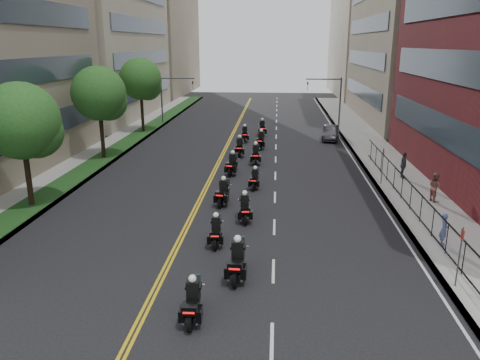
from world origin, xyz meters
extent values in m
plane|color=black|center=(0.00, 0.00, 0.00)|extent=(160.00, 160.00, 0.00)
cube|color=gray|center=(12.00, 25.00, 0.07)|extent=(4.00, 90.00, 0.15)
cube|color=gray|center=(-12.00, 25.00, 0.07)|extent=(4.00, 90.00, 0.15)
cube|color=#183D16|center=(-11.20, 25.00, 0.17)|extent=(2.00, 90.00, 0.04)
cube|color=#333F4C|center=(13.95, 17.00, 3.50)|extent=(0.12, 25.80, 1.80)
cube|color=#333F4C|center=(13.95, 17.00, 7.50)|extent=(0.12, 25.80, 1.80)
cube|color=#333F4C|center=(13.95, 17.00, 11.50)|extent=(0.12, 25.80, 1.80)
cube|color=#333F4C|center=(13.95, 48.00, 3.50)|extent=(0.12, 24.08, 1.80)
cube|color=#333F4C|center=(13.95, 48.00, 7.50)|extent=(0.12, 24.08, 1.80)
cube|color=#333F4C|center=(13.95, 48.00, 11.50)|extent=(0.12, 24.08, 1.80)
cube|color=#A69786|center=(21.50, 78.00, 13.00)|extent=(15.00, 28.00, 26.00)
cube|color=#333F4C|center=(-13.95, 17.00, 3.50)|extent=(0.12, 25.80, 1.80)
cube|color=#333F4C|center=(-13.95, 17.00, 7.50)|extent=(0.12, 25.80, 1.80)
cube|color=#333F4C|center=(-13.95, 17.00, 11.50)|extent=(0.12, 25.80, 1.80)
cube|color=#333F4C|center=(-13.95, 48.00, 3.50)|extent=(0.12, 24.08, 1.80)
cube|color=#333F4C|center=(-13.95, 48.00, 7.50)|extent=(0.12, 24.08, 1.80)
cube|color=#333F4C|center=(-13.95, 48.00, 11.50)|extent=(0.12, 24.08, 1.80)
cube|color=gray|center=(-22.00, 78.00, 13.00)|extent=(16.00, 28.00, 26.00)
cube|color=black|center=(11.00, 12.00, 1.60)|extent=(0.05, 28.00, 0.05)
cube|color=black|center=(11.00, 12.00, 0.30)|extent=(0.05, 28.00, 0.05)
cylinder|color=black|center=(-11.20, 12.00, 2.42)|extent=(0.32, 0.32, 4.83)
sphere|color=#1F551C|center=(-11.20, 12.00, 5.18)|extent=(4.40, 4.40, 4.40)
sphere|color=#1F551C|center=(-10.60, 12.40, 4.49)|extent=(3.08, 3.08, 3.08)
cylinder|color=black|center=(-11.20, 24.00, 2.55)|extent=(0.32, 0.32, 5.11)
sphere|color=#1F551C|center=(-11.20, 24.00, 5.47)|extent=(4.40, 4.40, 4.40)
sphere|color=#1F551C|center=(-10.60, 24.40, 4.75)|extent=(3.08, 3.08, 3.08)
cylinder|color=black|center=(-11.20, 36.00, 2.69)|extent=(0.32, 0.32, 5.39)
sphere|color=#1F551C|center=(-11.20, 36.00, 5.78)|extent=(4.40, 4.40, 4.40)
sphere|color=#1F551C|center=(-10.60, 36.40, 5.00)|extent=(3.08, 3.08, 3.08)
cylinder|color=#3F3F44|center=(10.50, 42.00, 2.80)|extent=(0.18, 0.18, 5.60)
cylinder|color=#3F3F44|center=(8.50, 42.00, 5.40)|extent=(4.00, 0.14, 0.14)
imported|color=black|center=(6.70, 42.00, 4.60)|extent=(0.16, 0.20, 1.00)
cylinder|color=#3F3F44|center=(-10.50, 42.00, 2.80)|extent=(0.18, 0.18, 5.60)
cylinder|color=#3F3F44|center=(-8.50, 42.00, 5.40)|extent=(4.00, 0.14, 0.14)
imported|color=black|center=(-6.70, 42.00, 4.60)|extent=(0.16, 0.20, 1.00)
cylinder|color=black|center=(0.42, 0.41, 0.34)|extent=(0.16, 0.68, 0.67)
cylinder|color=black|center=(0.36, 1.99, 0.34)|extent=(0.16, 0.68, 0.67)
cube|color=black|center=(0.39, 1.20, 0.61)|extent=(0.47, 1.35, 0.39)
cube|color=silver|center=(0.39, 1.25, 0.38)|extent=(0.40, 0.56, 0.30)
cube|color=black|center=(0.42, 0.41, 0.85)|extent=(0.53, 0.43, 0.32)
cube|color=red|center=(0.43, 0.20, 0.83)|extent=(0.40, 0.04, 0.07)
cube|color=black|center=(0.39, 1.25, 1.10)|extent=(0.44, 0.29, 0.61)
sphere|color=white|center=(0.39, 1.26, 1.52)|extent=(0.29, 0.29, 0.29)
cylinder|color=black|center=(1.68, 3.47, 0.37)|extent=(0.18, 0.75, 0.75)
cylinder|color=black|center=(1.73, 5.23, 0.37)|extent=(0.18, 0.75, 0.75)
cube|color=black|center=(1.71, 4.35, 0.68)|extent=(0.50, 1.50, 0.44)
cube|color=silver|center=(1.71, 4.40, 0.43)|extent=(0.44, 0.62, 0.33)
cube|color=black|center=(1.68, 3.47, 0.95)|extent=(0.59, 0.48, 0.35)
cube|color=red|center=(1.67, 3.24, 0.92)|extent=(0.44, 0.05, 0.08)
cube|color=black|center=(1.71, 4.40, 1.23)|extent=(0.49, 0.32, 0.68)
sphere|color=white|center=(1.71, 4.41, 1.69)|extent=(0.32, 0.32, 0.32)
cylinder|color=black|center=(0.44, 6.86, 0.32)|extent=(0.18, 0.65, 0.65)
cylinder|color=black|center=(0.34, 8.38, 0.32)|extent=(0.18, 0.65, 0.65)
cube|color=black|center=(0.39, 7.62, 0.59)|extent=(0.49, 1.31, 0.38)
cube|color=silver|center=(0.39, 7.67, 0.37)|extent=(0.40, 0.55, 0.29)
cube|color=black|center=(0.44, 6.86, 0.82)|extent=(0.52, 0.43, 0.30)
cube|color=red|center=(0.46, 6.67, 0.80)|extent=(0.38, 0.05, 0.07)
cube|color=black|center=(0.39, 7.67, 1.07)|extent=(0.44, 0.29, 0.59)
sphere|color=white|center=(0.39, 7.68, 1.47)|extent=(0.28, 0.28, 0.28)
cylinder|color=black|center=(1.65, 10.14, 0.34)|extent=(0.22, 0.69, 0.68)
cylinder|color=black|center=(1.47, 11.73, 0.34)|extent=(0.22, 0.69, 0.68)
cube|color=black|center=(1.56, 10.93, 0.62)|extent=(0.57, 1.39, 0.40)
cube|color=silver|center=(1.55, 10.98, 0.39)|extent=(0.44, 0.59, 0.30)
cube|color=black|center=(1.65, 10.14, 0.86)|extent=(0.56, 0.48, 0.32)
cube|color=red|center=(1.67, 9.93, 0.84)|extent=(0.40, 0.08, 0.07)
cube|color=black|center=(1.55, 10.98, 1.12)|extent=(0.47, 0.33, 0.62)
sphere|color=white|center=(1.55, 10.99, 1.54)|extent=(0.29, 0.29, 0.29)
cylinder|color=black|center=(-0.01, 12.68, 0.35)|extent=(0.23, 0.72, 0.70)
cylinder|color=black|center=(0.19, 14.32, 0.35)|extent=(0.23, 0.72, 0.70)
cube|color=black|center=(0.09, 13.50, 0.64)|extent=(0.60, 1.44, 0.41)
cube|color=silver|center=(0.10, 13.55, 0.40)|extent=(0.46, 0.61, 0.31)
cube|color=black|center=(-0.01, 12.68, 0.89)|extent=(0.59, 0.50, 0.33)
cube|color=red|center=(-0.03, 12.46, 0.87)|extent=(0.41, 0.08, 0.07)
cube|color=black|center=(0.10, 13.55, 1.16)|extent=(0.49, 0.34, 0.64)
sphere|color=white|center=(0.10, 13.56, 1.59)|extent=(0.30, 0.30, 0.30)
cylinder|color=black|center=(1.79, 16.17, 0.31)|extent=(0.17, 0.62, 0.62)
cylinder|color=black|center=(1.89, 17.62, 0.31)|extent=(0.17, 0.62, 0.62)
cube|color=black|center=(1.84, 16.89, 0.56)|extent=(0.46, 1.25, 0.36)
cube|color=silver|center=(1.84, 16.94, 0.35)|extent=(0.38, 0.52, 0.27)
cube|color=black|center=(1.79, 16.17, 0.78)|extent=(0.50, 0.41, 0.29)
cube|color=red|center=(1.78, 15.98, 0.76)|extent=(0.36, 0.05, 0.06)
cube|color=black|center=(1.84, 16.94, 1.02)|extent=(0.42, 0.28, 0.56)
sphere|color=white|center=(1.84, 16.95, 1.40)|extent=(0.26, 0.26, 0.26)
cylinder|color=black|center=(-0.10, 19.37, 0.36)|extent=(0.25, 0.74, 0.73)
cylinder|color=black|center=(0.13, 21.07, 0.36)|extent=(0.25, 0.74, 0.73)
cube|color=black|center=(0.02, 20.22, 0.66)|extent=(0.64, 1.49, 0.43)
cube|color=silver|center=(0.02, 20.27, 0.42)|extent=(0.48, 0.64, 0.32)
cube|color=black|center=(-0.10, 19.37, 0.92)|extent=(0.61, 0.52, 0.34)
cube|color=red|center=(-0.13, 19.15, 0.90)|extent=(0.43, 0.09, 0.07)
cube|color=black|center=(0.02, 20.27, 1.20)|extent=(0.51, 0.36, 0.66)
sphere|color=white|center=(0.02, 20.28, 1.65)|extent=(0.31, 0.31, 0.31)
cylinder|color=black|center=(1.62, 22.67, 0.36)|extent=(0.18, 0.73, 0.73)
cylinder|color=black|center=(1.54, 24.38, 0.36)|extent=(0.18, 0.73, 0.73)
cube|color=black|center=(1.58, 23.53, 0.66)|extent=(0.51, 1.46, 0.43)
cube|color=silver|center=(1.58, 23.58, 0.42)|extent=(0.43, 0.61, 0.32)
cube|color=black|center=(1.62, 22.67, 0.92)|extent=(0.58, 0.47, 0.34)
cube|color=red|center=(1.63, 22.45, 0.90)|extent=(0.43, 0.05, 0.07)
cube|color=black|center=(1.58, 23.58, 1.20)|extent=(0.48, 0.32, 0.66)
sphere|color=white|center=(1.58, 23.59, 1.65)|extent=(0.31, 0.31, 0.31)
cylinder|color=black|center=(0.11, 25.20, 0.37)|extent=(0.17, 0.75, 0.74)
cylinder|color=black|center=(0.06, 26.95, 0.37)|extent=(0.17, 0.75, 0.74)
cube|color=black|center=(0.08, 26.07, 0.68)|extent=(0.50, 1.49, 0.44)
cube|color=silver|center=(0.08, 26.13, 0.43)|extent=(0.43, 0.61, 0.33)
cube|color=black|center=(0.11, 25.20, 0.94)|extent=(0.58, 0.48, 0.35)
cube|color=red|center=(0.11, 24.97, 0.92)|extent=(0.44, 0.05, 0.08)
cube|color=black|center=(0.08, 26.13, 1.22)|extent=(0.49, 0.32, 0.68)
sphere|color=white|center=(0.08, 26.14, 1.68)|extent=(0.32, 0.32, 0.32)
cylinder|color=black|center=(1.75, 28.36, 0.37)|extent=(0.22, 0.75, 0.74)
cylinder|color=black|center=(1.90, 30.08, 0.37)|extent=(0.22, 0.75, 0.74)
cube|color=black|center=(1.82, 29.22, 0.67)|extent=(0.58, 1.50, 0.43)
cube|color=silver|center=(1.83, 29.27, 0.42)|extent=(0.46, 0.63, 0.33)
cube|color=black|center=(1.75, 28.36, 0.93)|extent=(0.60, 0.50, 0.35)
cube|color=red|center=(1.73, 28.13, 0.91)|extent=(0.43, 0.07, 0.08)
cube|color=black|center=(1.83, 29.27, 1.21)|extent=(0.50, 0.34, 0.67)
sphere|color=white|center=(1.83, 29.28, 1.67)|extent=(0.31, 0.31, 0.31)
cylinder|color=black|center=(0.15, 31.47, 0.35)|extent=(0.19, 0.71, 0.70)
cylinder|color=black|center=(0.03, 33.11, 0.35)|extent=(0.19, 0.71, 0.70)
cube|color=black|center=(0.09, 32.29, 0.64)|extent=(0.53, 1.42, 0.41)
cube|color=silver|center=(0.09, 32.34, 0.40)|extent=(0.43, 0.59, 0.31)
cube|color=black|center=(0.15, 31.47, 0.89)|extent=(0.57, 0.47, 0.33)
cube|color=red|center=(0.17, 31.25, 0.87)|extent=(0.41, 0.06, 0.07)
cube|color=black|center=(0.09, 32.34, 1.15)|extent=(0.47, 0.32, 0.64)
sphere|color=white|center=(0.09, 32.35, 1.59)|extent=(0.30, 0.30, 0.30)
cylinder|color=black|center=(1.78, 34.69, 0.37)|extent=(0.21, 0.75, 0.74)
cylinder|color=black|center=(1.65, 36.44, 0.37)|extent=(0.21, 0.75, 0.74)
cube|color=black|center=(1.71, 35.57, 0.68)|extent=(0.57, 1.51, 0.44)
cube|color=silver|center=(1.71, 35.62, 0.43)|extent=(0.46, 0.63, 0.33)
cube|color=black|center=(1.78, 34.69, 0.94)|extent=(0.60, 0.50, 0.35)
cube|color=red|center=(1.80, 34.46, 0.92)|extent=(0.44, 0.07, 0.08)
cube|color=black|center=(1.71, 35.62, 1.23)|extent=(0.50, 0.34, 0.68)
sphere|color=white|center=(1.71, 35.63, 1.69)|extent=(0.32, 0.32, 0.32)
imported|color=black|center=(8.68, 33.76, 0.71)|extent=(2.17, 4.51, 1.43)
imported|color=#485584|center=(11.20, 8.00, 0.94)|extent=(0.49, 0.64, 1.58)
imported|color=#91594F|center=(12.84, 14.60, 1.04)|extent=(0.89, 1.02, 1.79)
imported|color=#3D3D44|center=(12.24, 19.66, 1.07)|extent=(0.55, 1.12, 1.85)
camera|label=1|loc=(3.19, -13.19, 9.40)|focal=35.00mm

